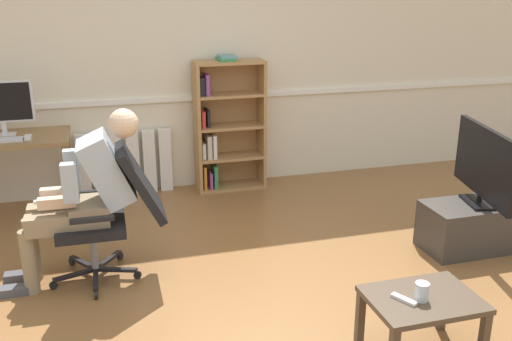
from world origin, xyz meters
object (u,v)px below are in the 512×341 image
(drinking_glass, at_px, (422,292))
(radiator, at_px, (125,163))
(computer_mouse, at_px, (28,137))
(tv_screen, at_px, (484,165))
(bookshelf, at_px, (225,126))
(spare_remote, at_px, (404,299))
(coffee_table, at_px, (422,306))
(tv_stand, at_px, (476,225))
(computer_desk, at_px, (1,151))
(person_seated, at_px, (84,193))
(office_chair, at_px, (114,208))
(imac_monitor, at_px, (1,104))

(drinking_glass, bearing_deg, radiator, 113.66)
(computer_mouse, relative_size, tv_screen, 0.11)
(bookshelf, relative_size, radiator, 1.47)
(spare_remote, bearing_deg, tv_screen, 13.46)
(tv_screen, relative_size, coffee_table, 1.53)
(drinking_glass, height_order, spare_remote, drinking_glass)
(tv_stand, relative_size, drinking_glass, 8.23)
(computer_desk, xyz_separation_m, tv_stand, (3.63, -1.63, -0.45))
(person_seated, bearing_deg, office_chair, 90.00)
(coffee_table, bearing_deg, computer_desk, 131.98)
(computer_mouse, bearing_deg, office_chair, -61.96)
(tv_stand, xyz_separation_m, coffee_table, (-1.17, -1.10, 0.13))
(radiator, xyz_separation_m, office_chair, (-0.17, -1.69, 0.20))
(computer_desk, bearing_deg, spare_remote, -49.56)
(bookshelf, height_order, radiator, bookshelf)
(radiator, height_order, drinking_glass, radiator)
(tv_stand, bearing_deg, imac_monitor, 154.56)
(tv_stand, distance_m, coffee_table, 1.61)
(radiator, bearing_deg, tv_screen, -38.05)
(bookshelf, bearing_deg, radiator, 174.51)
(tv_stand, bearing_deg, tv_screen, -12.50)
(computer_desk, distance_m, coffee_table, 3.68)
(computer_desk, height_order, bookshelf, bookshelf)
(computer_desk, height_order, tv_stand, computer_desk)
(computer_mouse, bearing_deg, tv_stand, -24.04)
(office_chair, bearing_deg, tv_stand, 84.38)
(radiator, xyz_separation_m, tv_screen, (2.58, -2.02, 0.38))
(computer_desk, height_order, spare_remote, computer_desk)
(radiator, distance_m, tv_screen, 3.30)
(tv_screen, height_order, coffee_table, tv_screen)
(drinking_glass, relative_size, spare_remote, 0.69)
(computer_desk, relative_size, person_seated, 0.94)
(computer_desk, bearing_deg, drinking_glass, -48.61)
(imac_monitor, relative_size, bookshelf, 0.39)
(spare_remote, bearing_deg, coffee_table, -23.85)
(tv_stand, bearing_deg, computer_mouse, 155.96)
(computer_mouse, height_order, tv_stand, computer_mouse)
(tv_stand, bearing_deg, person_seated, 173.64)
(computer_desk, relative_size, office_chair, 1.20)
(office_chair, xyz_separation_m, spare_remote, (1.46, -1.43, -0.14))
(tv_stand, xyz_separation_m, drinking_glass, (-1.20, -1.12, 0.24))
(bookshelf, distance_m, radiator, 1.06)
(computer_mouse, relative_size, bookshelf, 0.07)
(radiator, distance_m, office_chair, 1.71)
(computer_mouse, xyz_separation_m, office_chair, (0.63, -1.18, -0.25))
(computer_desk, xyz_separation_m, radiator, (1.05, 0.39, -0.32))
(person_seated, bearing_deg, computer_desk, -151.03)
(computer_mouse, height_order, coffee_table, computer_mouse)
(bookshelf, height_order, spare_remote, bookshelf)
(imac_monitor, relative_size, spare_remote, 3.52)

